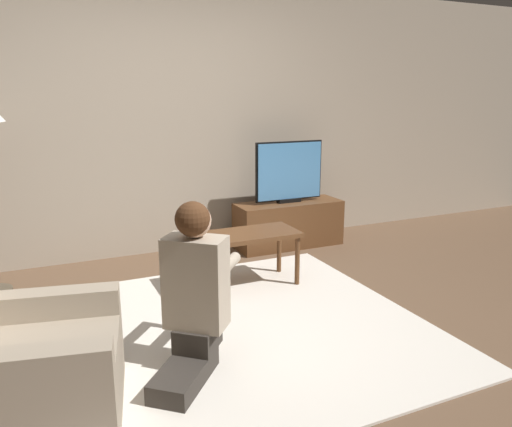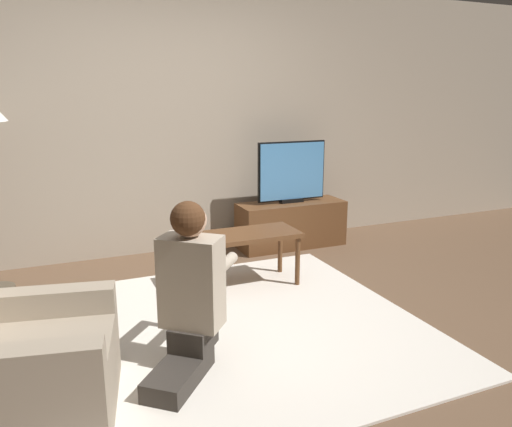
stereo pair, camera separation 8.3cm
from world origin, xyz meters
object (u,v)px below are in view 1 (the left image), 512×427
(coffee_table, at_px, (245,240))
(person_kneeling, at_px, (195,290))
(armchair, at_px, (21,370))
(tv, at_px, (289,172))

(coffee_table, xyz_separation_m, person_kneeling, (-0.76, -1.05, 0.09))
(coffee_table, xyz_separation_m, armchair, (-1.66, -1.17, -0.11))
(person_kneeling, bearing_deg, tv, -89.95)
(coffee_table, relative_size, armchair, 0.91)
(tv, xyz_separation_m, coffee_table, (-0.85, -0.86, -0.38))
(coffee_table, bearing_deg, person_kneeling, -125.82)
(tv, relative_size, armchair, 0.78)
(coffee_table, distance_m, person_kneeling, 1.30)
(coffee_table, bearing_deg, armchair, -144.67)
(coffee_table, distance_m, armchair, 2.03)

